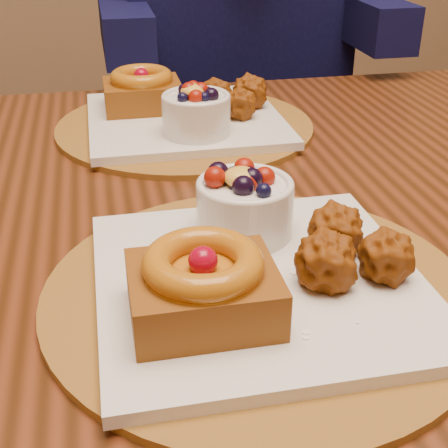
% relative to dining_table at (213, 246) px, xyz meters
% --- Properties ---
extents(dining_table, '(1.60, 0.90, 0.76)m').
position_rel_dining_table_xyz_m(dining_table, '(0.00, 0.00, 0.00)').
color(dining_table, '#331909').
rests_on(dining_table, ground).
extents(place_setting_near, '(0.38, 0.38, 0.09)m').
position_rel_dining_table_xyz_m(place_setting_near, '(-0.00, -0.21, 0.10)').
color(place_setting_near, brown).
rests_on(place_setting_near, dining_table).
extents(place_setting_far, '(0.38, 0.38, 0.09)m').
position_rel_dining_table_xyz_m(place_setting_far, '(-0.00, 0.21, 0.10)').
color(place_setting_far, brown).
rests_on(place_setting_far, dining_table).
extents(chair_far, '(0.45, 0.45, 0.87)m').
position_rel_dining_table_xyz_m(chair_far, '(0.19, 0.74, -0.19)').
color(chair_far, black).
rests_on(chair_far, ground).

